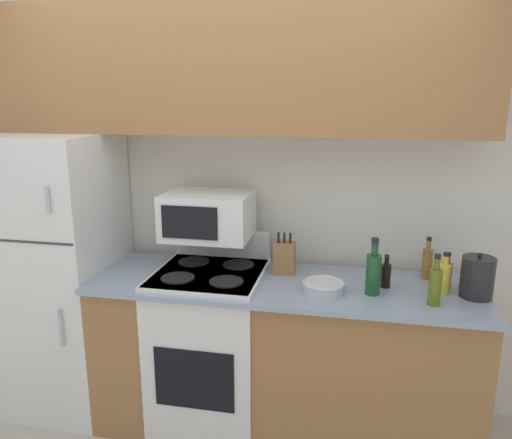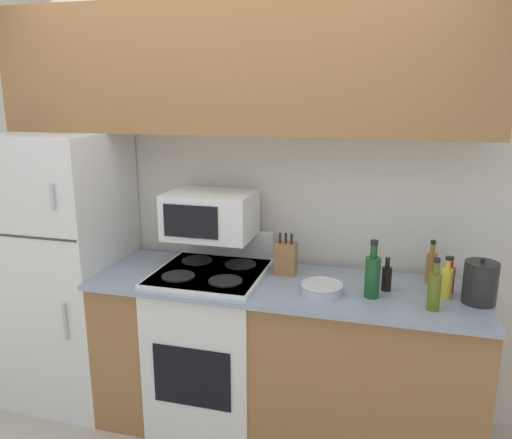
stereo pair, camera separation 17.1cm
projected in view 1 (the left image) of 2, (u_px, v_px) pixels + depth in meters
wall_back at (240, 201)px, 3.12m from camera, size 8.00×0.05×2.55m
lower_cabinets at (283, 356)px, 2.87m from camera, size 2.12×0.67×0.92m
refrigerator at (59, 274)px, 3.07m from camera, size 0.68×0.70×1.71m
upper_cabinets at (230, 69)px, 2.74m from camera, size 2.80×0.34×0.71m
stove at (211, 345)px, 2.94m from camera, size 0.61×0.65×1.11m
microwave at (208, 215)px, 2.88m from camera, size 0.50×0.37×0.26m
knife_block at (284, 258)px, 2.86m from camera, size 0.12×0.10×0.24m
bowl at (323, 287)px, 2.59m from camera, size 0.22×0.22×0.06m
bottle_vinegar at (427, 262)px, 2.77m from camera, size 0.06×0.06×0.24m
bottle_cooking_spray at (444, 277)px, 2.57m from camera, size 0.06×0.06×0.22m
bottle_olive_oil at (435, 285)px, 2.42m from camera, size 0.06×0.06×0.26m
bottle_soy_sauce at (386, 275)px, 2.65m from camera, size 0.05×0.05×0.18m
bottle_wine_green at (373, 272)px, 2.55m from camera, size 0.08×0.08×0.30m
bottle_hot_sauce at (447, 274)px, 2.63m from camera, size 0.05×0.05×0.20m
kettle at (477, 277)px, 2.52m from camera, size 0.16×0.16×0.23m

